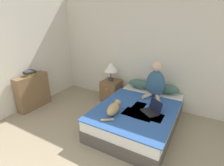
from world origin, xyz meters
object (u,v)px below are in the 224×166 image
at_px(pillow_near, 140,84).
at_px(person_sitting, 156,82).
at_px(bed, 138,116).
at_px(cat_tabby, 114,108).
at_px(bookshelf, 33,92).
at_px(nightstand, 111,90).
at_px(pillow_far, 166,89).
at_px(table_lamp, 111,67).
at_px(book_stack_top, 30,73).
at_px(laptop_open, 152,110).

xyz_separation_m(pillow_near, person_sitting, (0.43, -0.27, 0.22)).
xyz_separation_m(bed, person_sitting, (0.13, 0.57, 0.55)).
relative_size(bed, cat_tabby, 3.27).
xyz_separation_m(pillow_near, bookshelf, (-2.13, -1.33, -0.15)).
bearing_deg(nightstand, pillow_far, 4.18).
bearing_deg(pillow_near, table_lamp, -171.20).
bearing_deg(person_sitting, nightstand, 171.49).
height_order(cat_tabby, book_stack_top, book_stack_top).
bearing_deg(laptop_open, nightstand, -176.95).
xyz_separation_m(bed, laptop_open, (0.29, -0.12, 0.28)).
xyz_separation_m(bed, pillow_near, (-0.31, 0.84, 0.33)).
height_order(laptop_open, table_lamp, table_lamp).
xyz_separation_m(pillow_far, table_lamp, (-1.34, -0.11, 0.33)).
xyz_separation_m(cat_tabby, book_stack_top, (-2.15, -0.01, 0.31)).
bearing_deg(nightstand, book_stack_top, -138.82).
relative_size(pillow_far, table_lamp, 1.21).
xyz_separation_m(pillow_far, cat_tabby, (-0.59, -1.32, -0.01)).
bearing_deg(laptop_open, table_lamp, -176.43).
xyz_separation_m(laptop_open, table_lamp, (-1.32, 0.85, 0.38)).
height_order(bed, cat_tabby, cat_tabby).
bearing_deg(bookshelf, cat_tabby, 0.37).
distance_m(pillow_near, pillow_far, 0.61).
xyz_separation_m(pillow_far, book_stack_top, (-2.74, -1.33, 0.30)).
bearing_deg(pillow_near, book_stack_top, -148.10).
bearing_deg(bookshelf, table_lamp, 41.06).
xyz_separation_m(cat_tabby, table_lamp, (-0.75, 1.20, 0.34)).
bearing_deg(laptop_open, bed, -166.64).
bearing_deg(pillow_near, bed, -70.09).
xyz_separation_m(pillow_far, nightstand, (-1.34, -0.10, -0.29)).
height_order(pillow_near, table_lamp, table_lamp).
xyz_separation_m(person_sitting, bookshelf, (-2.56, -1.06, -0.37)).
relative_size(cat_tabby, bookshelf, 0.75).
height_order(pillow_far, person_sitting, person_sitting).
bearing_deg(cat_tabby, nightstand, 24.67).
relative_size(person_sitting, bookshelf, 0.94).
bearing_deg(person_sitting, pillow_near, 147.83).
xyz_separation_m(pillow_near, nightstand, (-0.73, -0.10, -0.29)).
bearing_deg(bookshelf, nightstand, 41.36).
xyz_separation_m(person_sitting, laptop_open, (0.16, -0.69, -0.27)).
bearing_deg(bookshelf, pillow_far, 25.93).
xyz_separation_m(nightstand, bookshelf, (-1.40, -1.23, 0.13)).
bearing_deg(book_stack_top, table_lamp, 40.88).
bearing_deg(book_stack_top, cat_tabby, 0.25).
bearing_deg(bed, book_stack_top, -168.77).
distance_m(bed, person_sitting, 0.80).
distance_m(cat_tabby, bookshelf, 2.15).
bearing_deg(person_sitting, book_stack_top, -157.61).
bearing_deg(pillow_far, bed, -109.86).
height_order(bookshelf, book_stack_top, book_stack_top).
relative_size(nightstand, book_stack_top, 2.21).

